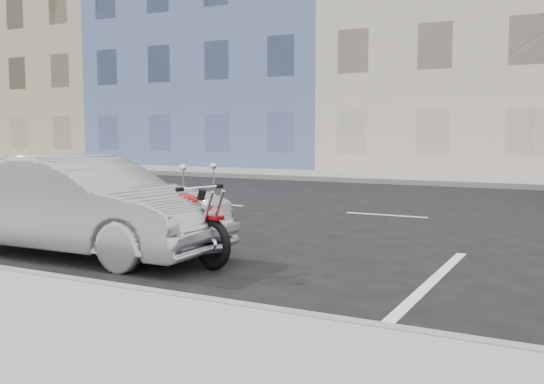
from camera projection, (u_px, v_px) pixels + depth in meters
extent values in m
plane|color=black|center=(495.00, 222.00, 10.74)|extent=(120.00, 120.00, 0.00)
cube|color=gray|center=(376.00, 177.00, 20.71)|extent=(80.00, 3.40, 0.15)
cube|color=gray|center=(360.00, 180.00, 19.21)|extent=(80.00, 0.12, 0.16)
cube|color=tan|center=(82.00, 60.00, 36.54)|extent=(12.00, 12.00, 12.00)
cube|color=#54699A|center=(255.00, 37.00, 30.94)|extent=(12.00, 12.00, 13.00)
cube|color=beige|center=(504.00, 34.00, 25.47)|extent=(12.00, 12.00, 11.50)
torus|color=black|center=(253.00, 253.00, 6.51)|extent=(0.61, 0.26, 0.60)
torus|color=black|center=(179.00, 239.00, 7.41)|extent=(0.61, 0.26, 0.60)
cube|color=#980509|center=(253.00, 224.00, 6.48)|extent=(0.33, 0.20, 0.04)
cube|color=#980509|center=(177.00, 211.00, 7.40)|extent=(0.30, 0.21, 0.05)
cube|color=gray|center=(211.00, 240.00, 6.98)|extent=(0.44, 0.36, 0.31)
ellipsoid|color=#980509|center=(221.00, 209.00, 6.82)|extent=(0.57, 0.44, 0.24)
cube|color=black|center=(195.00, 207.00, 7.15)|extent=(0.60, 0.38, 0.08)
cylinder|color=silver|center=(240.00, 193.00, 6.59)|extent=(0.21, 0.61, 0.03)
sphere|color=silver|center=(248.00, 211.00, 6.52)|extent=(0.15, 0.15, 0.15)
cylinder|color=silver|center=(187.00, 251.00, 7.11)|extent=(0.84, 0.31, 0.07)
cylinder|color=silver|center=(203.00, 248.00, 7.29)|extent=(0.84, 0.31, 0.07)
cylinder|color=silver|center=(250.00, 228.00, 6.52)|extent=(0.34, 0.14, 0.71)
cylinder|color=black|center=(222.00, 229.00, 6.83)|extent=(0.71, 0.25, 0.44)
imported|color=#919498|center=(82.00, 205.00, 7.82)|extent=(3.97, 1.47, 1.30)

